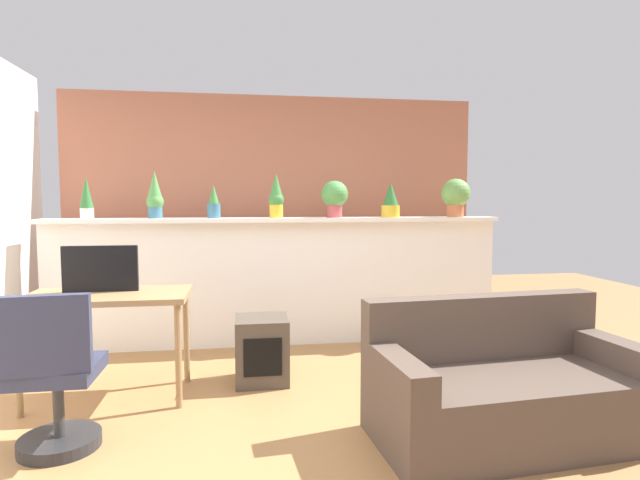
{
  "coord_description": "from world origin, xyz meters",
  "views": [
    {
      "loc": [
        -0.35,
        -2.89,
        1.4
      ],
      "look_at": [
        0.28,
        1.26,
        1.07
      ],
      "focal_mm": 28.51,
      "sensor_mm": 36.0,
      "label": 1
    }
  ],
  "objects_px": {
    "potted_plant_5": "(391,201)",
    "couch": "(504,389)",
    "potted_plant_3": "(276,197)",
    "tv_monitor": "(100,269)",
    "potted_plant_0": "(86,198)",
    "office_chair": "(55,384)",
    "potted_plant_6": "(456,195)",
    "side_cube_shelf": "(262,350)",
    "potted_plant_2": "(214,203)",
    "desk": "(108,305)",
    "potted_plant_4": "(335,196)",
    "potted_plant_1": "(155,196)"
  },
  "relations": [
    {
      "from": "potted_plant_2",
      "to": "potted_plant_0",
      "type": "bearing_deg",
      "value": -179.17
    },
    {
      "from": "potted_plant_0",
      "to": "potted_plant_5",
      "type": "relative_size",
      "value": 1.1
    },
    {
      "from": "potted_plant_0",
      "to": "potted_plant_6",
      "type": "relative_size",
      "value": 0.99
    },
    {
      "from": "potted_plant_6",
      "to": "couch",
      "type": "xyz_separation_m",
      "value": [
        -0.59,
        -2.09,
        -1.17
      ]
    },
    {
      "from": "potted_plant_5",
      "to": "office_chair",
      "type": "distance_m",
      "value": 3.28
    },
    {
      "from": "potted_plant_5",
      "to": "side_cube_shelf",
      "type": "xyz_separation_m",
      "value": [
        -1.3,
        -0.96,
        -1.14
      ]
    },
    {
      "from": "tv_monitor",
      "to": "potted_plant_0",
      "type": "bearing_deg",
      "value": 109.8
    },
    {
      "from": "tv_monitor",
      "to": "potted_plant_1",
      "type": "bearing_deg",
      "value": 79.12
    },
    {
      "from": "potted_plant_5",
      "to": "couch",
      "type": "xyz_separation_m",
      "value": [
        0.08,
        -2.09,
        -1.11
      ]
    },
    {
      "from": "potted_plant_2",
      "to": "side_cube_shelf",
      "type": "distance_m",
      "value": 1.55
    },
    {
      "from": "potted_plant_5",
      "to": "potted_plant_2",
      "type": "bearing_deg",
      "value": 178.98
    },
    {
      "from": "potted_plant_3",
      "to": "desk",
      "type": "relative_size",
      "value": 0.38
    },
    {
      "from": "potted_plant_6",
      "to": "couch",
      "type": "relative_size",
      "value": 0.24
    },
    {
      "from": "tv_monitor",
      "to": "side_cube_shelf",
      "type": "xyz_separation_m",
      "value": [
        1.14,
        0.09,
        -0.66
      ]
    },
    {
      "from": "potted_plant_4",
      "to": "side_cube_shelf",
      "type": "xyz_separation_m",
      "value": [
        -0.75,
        -0.99,
        -1.19
      ]
    },
    {
      "from": "desk",
      "to": "couch",
      "type": "distance_m",
      "value": 2.66
    },
    {
      "from": "potted_plant_1",
      "to": "potted_plant_4",
      "type": "distance_m",
      "value": 1.68
    },
    {
      "from": "couch",
      "to": "potted_plant_2",
      "type": "bearing_deg",
      "value": 130.0
    },
    {
      "from": "potted_plant_3",
      "to": "potted_plant_6",
      "type": "height_order",
      "value": "potted_plant_3"
    },
    {
      "from": "potted_plant_6",
      "to": "desk",
      "type": "bearing_deg",
      "value": -159.68
    },
    {
      "from": "potted_plant_2",
      "to": "tv_monitor",
      "type": "distance_m",
      "value": 1.38
    },
    {
      "from": "potted_plant_6",
      "to": "couch",
      "type": "distance_m",
      "value": 2.47
    },
    {
      "from": "potted_plant_2",
      "to": "potted_plant_5",
      "type": "relative_size",
      "value": 0.93
    },
    {
      "from": "potted_plant_3",
      "to": "tv_monitor",
      "type": "distance_m",
      "value": 1.77
    },
    {
      "from": "office_chair",
      "to": "potted_plant_0",
      "type": "bearing_deg",
      "value": 100.41
    },
    {
      "from": "potted_plant_1",
      "to": "potted_plant_6",
      "type": "height_order",
      "value": "potted_plant_1"
    },
    {
      "from": "potted_plant_3",
      "to": "tv_monitor",
      "type": "xyz_separation_m",
      "value": [
        -1.32,
        -1.06,
        -0.52
      ]
    },
    {
      "from": "potted_plant_0",
      "to": "office_chair",
      "type": "xyz_separation_m",
      "value": [
        0.35,
        -1.93,
        -1.03
      ]
    },
    {
      "from": "potted_plant_0",
      "to": "desk",
      "type": "distance_m",
      "value": 1.44
    },
    {
      "from": "tv_monitor",
      "to": "office_chair",
      "type": "bearing_deg",
      "value": -91.85
    },
    {
      "from": "potted_plant_3",
      "to": "office_chair",
      "type": "height_order",
      "value": "potted_plant_3"
    },
    {
      "from": "potted_plant_1",
      "to": "potted_plant_5",
      "type": "relative_size",
      "value": 1.27
    },
    {
      "from": "potted_plant_3",
      "to": "potted_plant_4",
      "type": "bearing_deg",
      "value": 1.72
    },
    {
      "from": "potted_plant_2",
      "to": "desk",
      "type": "bearing_deg",
      "value": -120.19
    },
    {
      "from": "desk",
      "to": "tv_monitor",
      "type": "height_order",
      "value": "tv_monitor"
    },
    {
      "from": "desk",
      "to": "potted_plant_2",
      "type": "bearing_deg",
      "value": 59.81
    },
    {
      "from": "potted_plant_0",
      "to": "office_chair",
      "type": "height_order",
      "value": "potted_plant_0"
    },
    {
      "from": "potted_plant_6",
      "to": "office_chair",
      "type": "distance_m",
      "value": 3.82
    },
    {
      "from": "potted_plant_5",
      "to": "side_cube_shelf",
      "type": "height_order",
      "value": "potted_plant_5"
    },
    {
      "from": "desk",
      "to": "potted_plant_6",
      "type": "bearing_deg",
      "value": 20.32
    },
    {
      "from": "potted_plant_1",
      "to": "potted_plant_3",
      "type": "bearing_deg",
      "value": -1.06
    },
    {
      "from": "desk",
      "to": "potted_plant_5",
      "type": "bearing_deg",
      "value": 25.4
    },
    {
      "from": "potted_plant_1",
      "to": "potted_plant_6",
      "type": "xyz_separation_m",
      "value": [
        2.9,
        -0.03,
        0.01
      ]
    },
    {
      "from": "potted_plant_2",
      "to": "potted_plant_6",
      "type": "bearing_deg",
      "value": -0.73
    },
    {
      "from": "potted_plant_1",
      "to": "potted_plant_2",
      "type": "relative_size",
      "value": 1.38
    },
    {
      "from": "tv_monitor",
      "to": "office_chair",
      "type": "height_order",
      "value": "tv_monitor"
    },
    {
      "from": "potted_plant_3",
      "to": "tv_monitor",
      "type": "height_order",
      "value": "potted_plant_3"
    },
    {
      "from": "desk",
      "to": "tv_monitor",
      "type": "bearing_deg",
      "value": 129.1
    },
    {
      "from": "potted_plant_2",
      "to": "potted_plant_5",
      "type": "height_order",
      "value": "potted_plant_5"
    },
    {
      "from": "potted_plant_0",
      "to": "potted_plant_6",
      "type": "distance_m",
      "value": 3.49
    }
  ]
}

